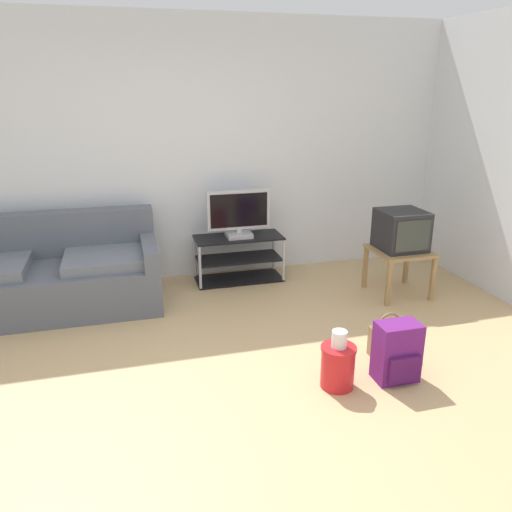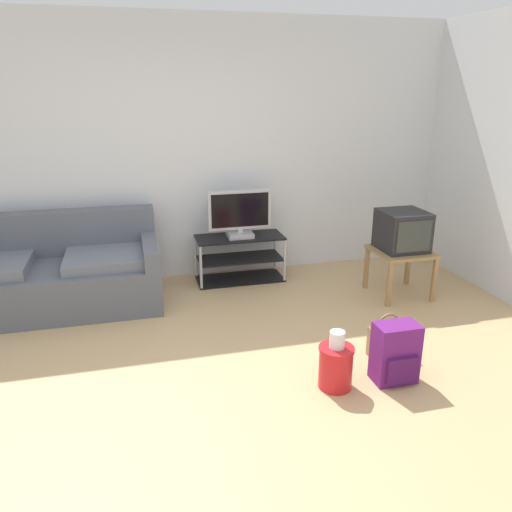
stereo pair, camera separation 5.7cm
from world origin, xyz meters
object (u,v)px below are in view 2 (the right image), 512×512
Objects in this scene: tv_stand at (240,258)px; handbag at (387,340)px; side_table at (401,257)px; couch at (51,275)px; backpack at (395,353)px; crt_tv at (402,231)px; cleaning_bucket at (336,364)px; flat_tv at (240,214)px.

handbag is at bearing -68.10° from tv_stand.
couch is at bearing 170.47° from side_table.
handbag is at bearing 95.23° from backpack.
crt_tv is (1.46, -0.78, 0.42)m from tv_stand.
couch is at bearing 148.12° from handbag.
side_table is 1.89m from cleaning_bucket.
handbag is (2.64, -1.64, -0.19)m from couch.
backpack is at bearing -120.10° from crt_tv.
side_table is at bearing -90.00° from crt_tv.
tv_stand is 2.15× the size of crt_tv.
couch reaches higher than backpack.
handbag is at bearing 28.50° from cleaning_bucket.
handbag is at bearing -122.75° from crt_tv.
crt_tv is at bearing 57.25° from handbag.
side_table is (3.34, -0.56, 0.08)m from couch.
crt_tv is at bearing 90.00° from side_table.
handbag is (0.76, -1.88, -0.11)m from tv_stand.
handbag is at bearing -31.88° from couch.
handbag is (-0.70, -1.10, -0.54)m from crt_tv.
flat_tv reaches higher than couch.
tv_stand is 2.03m from handbag.
couch is 4.65× the size of cleaning_bucket.
flat_tv reaches higher than crt_tv.
tv_stand is 2.58× the size of handbag.
backpack is 1.22× the size of handbag.
couch is 1.90m from tv_stand.
couch is 3.39m from side_table.
side_table is (1.46, -0.80, 0.16)m from tv_stand.
crt_tv is 1.20× the size of handbag.
flat_tv is at bearing -90.00° from tv_stand.
backpack is 0.44m from cleaning_bucket.
cleaning_bucket is (-1.27, -1.40, -0.49)m from crt_tv.
tv_stand reaches higher than side_table.
backpack is 0.36m from handbag.
cleaning_bucket is (-0.44, 0.02, -0.03)m from backpack.
backpack is 1.02× the size of cleaning_bucket.
flat_tv is 1.53× the size of crt_tv.
flat_tv is 1.54× the size of cleaning_bucket.
couch is 3.70× the size of side_table.
tv_stand is at bearing 151.30° from side_table.
side_table reaches higher than handbag.
tv_stand is 2.30m from backpack.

